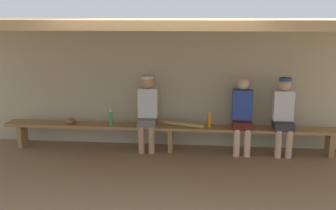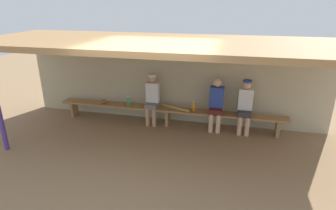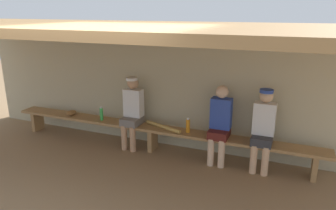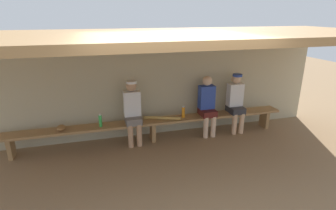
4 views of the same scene
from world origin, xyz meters
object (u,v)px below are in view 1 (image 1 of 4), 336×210
object	(u,v)px
water_bottle_green	(111,118)
baseball_glove_dark_brown	(71,121)
bench	(171,130)
player_middle	(283,113)
baseball_bat	(183,124)
player_leftmost	(148,110)
water_bottle_orange	(210,120)
player_shirtless_tan	(242,113)

from	to	relation	value
water_bottle_green	baseball_glove_dark_brown	size ratio (longest dim) A/B	1.11
bench	player_middle	size ratio (longest dim) A/B	4.46
baseball_bat	bench	bearing A→B (deg)	-160.21
baseball_glove_dark_brown	baseball_bat	xyz separation A→B (m)	(2.03, 0.00, -0.01)
water_bottle_green	bench	bearing A→B (deg)	1.89
player_leftmost	baseball_bat	bearing A→B (deg)	-0.33
player_leftmost	water_bottle_green	size ratio (longest dim) A/B	5.04
bench	baseball_bat	size ratio (longest dim) A/B	7.57
bench	baseball_bat	world-z (taller)	baseball_bat
bench	water_bottle_orange	bearing A→B (deg)	-0.34
baseball_bat	water_bottle_orange	bearing A→B (deg)	19.30
bench	player_middle	bearing A→B (deg)	0.11
player_middle	baseball_glove_dark_brown	xyz separation A→B (m)	(-3.76, -0.00, -0.24)
bench	baseball_bat	bearing A→B (deg)	-0.00
player_shirtless_tan	water_bottle_green	distance (m)	2.32
player_middle	baseball_bat	world-z (taller)	player_middle
player_shirtless_tan	baseball_bat	bearing A→B (deg)	-179.83
baseball_bat	baseball_glove_dark_brown	bearing A→B (deg)	-160.19
water_bottle_orange	baseball_glove_dark_brown	size ratio (longest dim) A/B	1.08
water_bottle_orange	baseball_glove_dark_brown	world-z (taller)	water_bottle_orange
water_bottle_orange	player_shirtless_tan	bearing A→B (deg)	0.73
water_bottle_green	water_bottle_orange	bearing A→B (deg)	1.02
bench	player_middle	distance (m)	1.97
baseball_glove_dark_brown	player_middle	bearing A→B (deg)	90.05
player_leftmost	water_bottle_orange	world-z (taller)	player_leftmost
baseball_bat	player_middle	bearing A→B (deg)	19.90
bench	baseball_bat	distance (m)	0.24
water_bottle_green	player_shirtless_tan	bearing A→B (deg)	0.95
bench	baseball_glove_dark_brown	distance (m)	1.82
water_bottle_green	player_middle	bearing A→B (deg)	0.74
player_shirtless_tan	water_bottle_green	world-z (taller)	player_shirtless_tan
player_shirtless_tan	bench	bearing A→B (deg)	-179.86
player_leftmost	baseball_bat	size ratio (longest dim) A/B	1.70
bench	water_bottle_orange	xyz separation A→B (m)	(0.68, -0.00, 0.20)
player_middle	baseball_bat	distance (m)	1.75
player_shirtless_tan	player_middle	xyz separation A→B (m)	(0.70, 0.00, 0.02)
bench	water_bottle_green	xyz separation A→B (m)	(-1.07, -0.04, 0.20)
player_leftmost	player_middle	world-z (taller)	same
player_middle	baseball_glove_dark_brown	bearing A→B (deg)	-179.93
bench	player_shirtless_tan	distance (m)	1.29
player_shirtless_tan	water_bottle_orange	distance (m)	0.58
player_leftmost	baseball_glove_dark_brown	size ratio (longest dim) A/B	5.60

